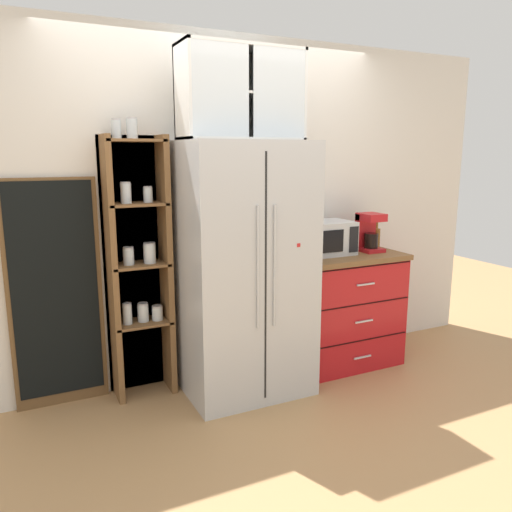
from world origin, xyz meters
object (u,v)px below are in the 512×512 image
Objects in this scene: refrigerator at (243,270)px; mug_navy at (339,246)px; chalkboard_menu at (56,294)px; bottle_amber at (376,235)px; bottle_clear at (347,240)px; mug_cream at (347,248)px; coffee_maker at (369,232)px; microwave at (324,238)px.

refrigerator is 0.93m from mug_navy.
bottle_amber is at bearing -3.53° from chalkboard_menu.
bottle_clear is 0.17× the size of chalkboard_menu.
refrigerator reaches higher than mug_cream.
refrigerator is 1.17m from coffee_maker.
coffee_maker is 0.25m from bottle_clear.
bottle_clear is at bearing -91.02° from mug_navy.
bottle_clear is at bearing -25.06° from microwave.
refrigerator is 1.15× the size of chalkboard_menu.
refrigerator is at bearing -177.46° from bottle_clear.
chalkboard_menu reaches higher than microwave.
coffee_maker is 0.19m from bottle_amber.
chalkboard_menu is (-2.53, 0.16, -0.24)m from bottle_amber.
mug_cream is 0.51× the size of bottle_amber.
microwave is 3.60× the size of mug_cream.
microwave is 1.82× the size of bottle_amber.
refrigerator is at bearing -14.76° from chalkboard_menu.
chalkboard_menu is (-1.97, 0.21, -0.27)m from microwave.
microwave is at bearing -5.94° from chalkboard_menu.
bottle_clear is at bearing 2.54° from refrigerator.
mug_navy is 0.11m from mug_cream.
coffee_maker is 1.21× the size of bottle_clear.
chalkboard_menu is at bearing 176.47° from bottle_amber.
coffee_maker is 0.26m from mug_cream.
refrigerator is 6.98× the size of bottle_clear.
chalkboard_menu reaches higher than coffee_maker.
microwave is at bearing 154.94° from bottle_clear.
mug_navy is 0.12m from bottle_clear.
bottle_clear is at bearing -7.52° from chalkboard_menu.
bottle_amber is (0.56, 0.05, -0.03)m from microwave.
chalkboard_menu reaches higher than mug_cream.
mug_navy is at bearing 10.52° from microwave.
bottle_amber is at bearing 7.28° from refrigerator.
microwave is 0.41m from coffee_maker.
coffee_maker is (0.40, -0.04, 0.03)m from microwave.
mug_cream is at bearing -90.14° from mug_navy.
refrigerator is at bearing -171.06° from microwave.
bottle_amber reaches higher than mug_cream.
chalkboard_menu is (-2.14, 0.17, -0.19)m from mug_navy.
chalkboard_menu reaches higher than bottle_clear.
coffee_maker is at bearing -5.94° from microwave.
refrigerator is 1.32m from bottle_amber.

